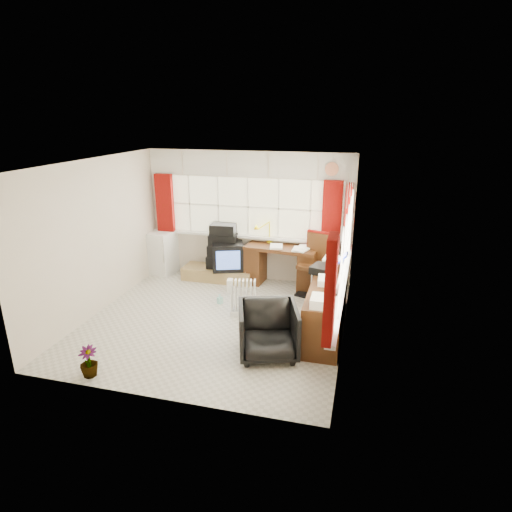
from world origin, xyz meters
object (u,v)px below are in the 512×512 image
Objects in this scene: office_chair at (268,331)px; tv_bench at (218,274)px; desk_lamp at (269,228)px; crt_tv at (228,256)px; credenza at (327,306)px; desk at (282,263)px; task_chair at (316,261)px; mini_fridge at (162,252)px; radiator at (243,301)px.

office_chair is 0.58× the size of tv_bench.
desk_lamp is at bearing 84.91° from office_chair.
credenza is at bearing -36.22° from crt_tv.
credenza is 2.75m from tv_bench.
desk is 0.72m from task_chair.
task_chair is 1.74m from crt_tv.
mini_fridge is at bearing 175.89° from task_chair.
mini_fridge is (-2.23, -0.15, -0.63)m from desk_lamp.
desk_lamp is 0.48× the size of mini_fridge.
desk_lamp is 0.21× the size of credenza.
radiator is (-1.02, -1.23, -0.36)m from task_chair.
crt_tv is (-1.07, -0.08, 0.08)m from desk.
task_chair reaches higher than mini_fridge.
credenza is at bearing -75.99° from task_chair.
task_chair is 0.82× the size of tv_bench.
task_chair is 0.57× the size of credenza.
crt_tv is (-2.07, 1.52, 0.13)m from credenza.
radiator is at bearing -92.11° from desk_lamp.
desk is at bearing 79.20° from office_chair.
radiator is 1.66m from tv_bench.
desk_lamp is 0.98m from crt_tv.
desk_lamp is at bearing 13.13° from tv_bench.
desk is 1.02× the size of tv_bench.
desk is 1.32m from tv_bench.
radiator is at bearing 174.13° from credenza.
tv_bench is 1.59× the size of mini_fridge.
mini_fridge is at bearing 176.35° from tv_bench.
radiator is 0.31× the size of credenza.
office_chair is at bearing -60.71° from crt_tv.
mini_fridge is (-1.25, 0.08, 0.32)m from tv_bench.
office_chair is 0.91× the size of mini_fridge.
task_chair is 1.64m from radiator.
desk is at bearing 160.89° from task_chair.
task_chair is 1.85× the size of radiator.
radiator is at bearing -103.62° from desk.
desk_lamp is at bearing 126.58° from credenza.
credenza is at bearing -24.39° from mini_fridge.
desk reaches higher than radiator.
desk_lamp is 1.38m from tv_bench.
mini_fridge reaches higher than credenza.
task_chair is at bearing -21.58° from desk_lamp.
mini_fridge is (-2.53, -0.00, 0.01)m from desk.
office_chair is at bearing -77.33° from desk_lamp.
task_chair is 3.20m from mini_fridge.
desk is at bearing 76.38° from radiator.
tv_bench is at bearing 179.73° from crt_tv.
credenza is at bearing -5.87° from radiator.
tv_bench is at bearing 123.73° from radiator.
crt_tv is at bearing -0.27° from tv_bench.
desk is at bearing -26.81° from desk_lamp.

